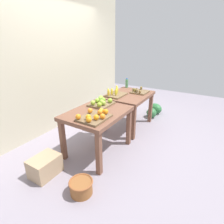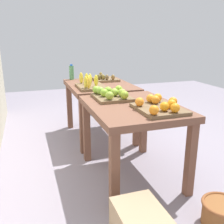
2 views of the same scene
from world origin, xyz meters
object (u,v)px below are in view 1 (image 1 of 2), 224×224
cardboard_produce_box (45,166)px  kiwi_bin (139,91)px  display_table_left (97,117)px  apple_bin (101,102)px  water_bottle (127,83)px  display_table_right (129,99)px  wicker_basket (81,187)px  banana_crate (115,94)px  orange_bin (95,116)px  watermelon_pile (154,110)px

cardboard_produce_box → kiwi_bin: bearing=-11.4°
display_table_left → apple_bin: apple_bin is taller
water_bottle → display_table_right: bearing=-148.7°
apple_bin → wicker_basket: apple_bin is taller
apple_bin → water_bottle: bearing=7.3°
display_table_left → banana_crate: size_ratio=2.36×
orange_bin → kiwi_bin: 1.59m
orange_bin → cardboard_produce_box: orange_bin is taller
display_table_right → kiwi_bin: bearing=-33.6°
orange_bin → kiwi_bin: (1.59, -0.01, -0.01)m
display_table_left → cardboard_produce_box: 1.03m
apple_bin → display_table_right: bearing=-7.9°
cardboard_produce_box → display_table_right: bearing=-8.6°
apple_bin → banana_crate: banana_crate is taller
kiwi_bin → display_table_right: bearing=146.4°
water_bottle → watermelon_pile: water_bottle is taller
kiwi_bin → water_bottle: size_ratio=1.67×
banana_crate → watermelon_pile: banana_crate is taller
display_table_left → orange_bin: size_ratio=2.29×
display_table_left → watermelon_pile: display_table_left is taller
display_table_right → kiwi_bin: 0.29m
display_table_left → display_table_right: same height
banana_crate → cardboard_produce_box: size_ratio=1.10×
apple_bin → watermelon_pile: bearing=-13.2°
display_table_left → kiwi_bin: bearing=-6.1°
water_bottle → wicker_basket: size_ratio=0.73×
watermelon_pile → cardboard_produce_box: cardboard_produce_box is taller
orange_bin → apple_bin: bearing=25.1°
orange_bin → wicker_basket: 0.93m
apple_bin → kiwi_bin: (1.05, -0.26, -0.02)m
apple_bin → orange_bin: bearing=-154.9°
display_table_right → water_bottle: (0.47, 0.28, 0.21)m
display_table_right → apple_bin: bearing=172.1°
display_table_left → apple_bin: (0.28, 0.12, 0.15)m
apple_bin → watermelon_pile: 1.90m
apple_bin → watermelon_pile: size_ratio=0.62×
apple_bin → water_bottle: water_bottle is taller
watermelon_pile → banana_crate: bearing=157.2°
orange_bin → water_bottle: 1.89m
display_table_left → watermelon_pile: (2.02, -0.29, -0.50)m
water_bottle → display_table_left: bearing=-169.8°
apple_bin → watermelon_pile: apple_bin is taller
kiwi_bin → wicker_basket: (-2.20, -0.21, -0.66)m
orange_bin → apple_bin: size_ratio=1.08×
water_bottle → cardboard_produce_box: (-2.45, 0.02, -0.69)m
water_bottle → wicker_basket: water_bottle is taller
banana_crate → watermelon_pile: bearing=-22.8°
watermelon_pile → kiwi_bin: bearing=167.7°
water_bottle → banana_crate: bearing=-172.0°
watermelon_pile → wicker_basket: bearing=-178.8°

